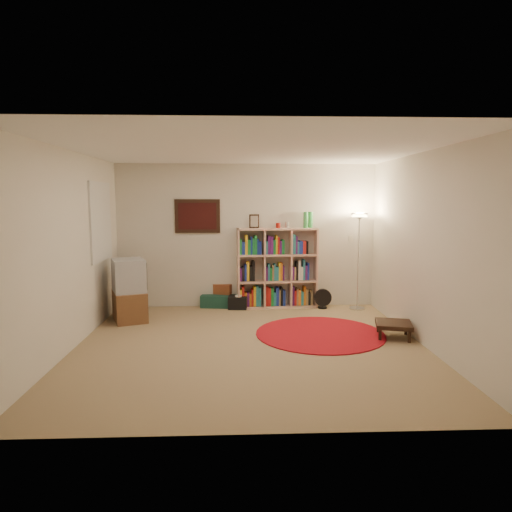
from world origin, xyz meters
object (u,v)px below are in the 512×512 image
Objects in this scene: tv_stand at (129,291)px; side_table at (394,325)px; suitcase at (221,300)px; bookshelf at (276,269)px; floor_lamp at (359,230)px; floor_fan at (323,299)px.

tv_stand is 1.70× the size of side_table.
side_table is at bearing -32.16° from suitcase.
floor_lamp is (1.40, -0.26, 0.71)m from bookshelf.
bookshelf reaches higher than side_table.
bookshelf is 0.97m from floor_fan.
floor_lamp is 2.04m from side_table.
side_table is at bearing -87.67° from floor_lamp.
bookshelf reaches higher than floor_fan.
floor_fan is 0.61× the size of side_table.
suitcase is 1.25× the size of side_table.
bookshelf reaches higher than suitcase.
suitcase is (-1.78, 0.26, -0.07)m from floor_fan.
bookshelf is at bearing 169.64° from floor_lamp.
tv_stand is at bearing 164.23° from side_table.
tv_stand reaches higher than suitcase.
bookshelf is at bearing 127.51° from side_table.
suitcase is (1.39, 0.90, -0.36)m from tv_stand.
bookshelf reaches higher than floor_lamp.
bookshelf is 2.51m from tv_stand.
suitcase is (-2.37, 0.33, -1.27)m from floor_lamp.
suitcase is 3.14m from side_table.
suitcase is at bearing 171.57° from bookshelf.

